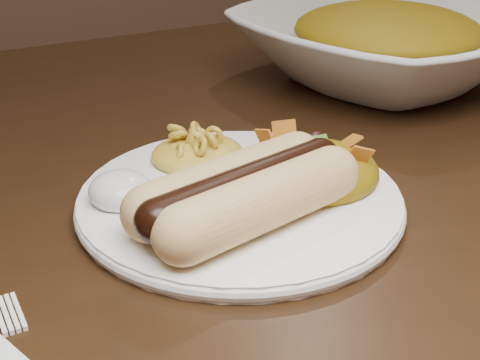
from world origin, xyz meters
name	(u,v)px	position (x,y,z in m)	size (l,w,h in m)	color
table	(144,294)	(0.00, 0.00, 0.66)	(1.60, 0.90, 0.75)	black
plate	(240,200)	(0.06, -0.06, 0.76)	(0.23, 0.23, 0.01)	white
hotdog	(246,191)	(0.05, -0.09, 0.78)	(0.14, 0.10, 0.04)	#E5AE6D
mac_and_cheese	(197,142)	(0.06, 0.01, 0.78)	(0.07, 0.07, 0.03)	gold
sour_cream	(120,183)	(-0.02, -0.03, 0.78)	(0.04, 0.04, 0.03)	white
taco_salad	(316,159)	(0.12, -0.06, 0.78)	(0.10, 0.09, 0.04)	#B93802
serving_bowl	(386,47)	(0.34, 0.13, 0.79)	(0.31, 0.31, 0.07)	white
bowl_filling	(387,36)	(0.34, 0.13, 0.80)	(0.20, 0.20, 0.05)	#B93802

